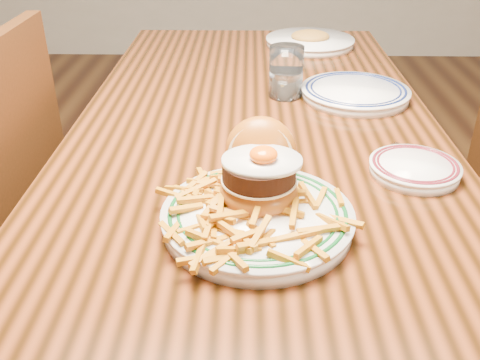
{
  "coord_description": "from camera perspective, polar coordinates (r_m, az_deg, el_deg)",
  "views": [
    {
      "loc": [
        -0.02,
        -1.2,
        1.25
      ],
      "look_at": [
        -0.03,
        -0.45,
        0.82
      ],
      "focal_mm": 40.0,
      "sensor_mm": 36.0,
      "label": 1
    }
  ],
  "objects": [
    {
      "name": "floor",
      "position": [
        1.74,
        1.36,
        -16.38
      ],
      "size": [
        6.0,
        6.0,
        0.0
      ],
      "primitive_type": "plane",
      "color": "black",
      "rests_on": "ground"
    },
    {
      "name": "table",
      "position": [
        1.34,
        1.7,
        3.59
      ],
      "size": [
        0.85,
        1.6,
        0.75
      ],
      "color": "black",
      "rests_on": "floor"
    },
    {
      "name": "main_plate",
      "position": [
        0.88,
        1.95,
        -2.08
      ],
      "size": [
        0.31,
        0.33,
        0.15
      ],
      "rotation": [
        0.0,
        0.0,
        -0.05
      ],
      "color": "white",
      "rests_on": "table"
    },
    {
      "name": "side_plate",
      "position": [
        1.08,
        18.14,
        1.27
      ],
      "size": [
        0.17,
        0.18,
        0.03
      ],
      "rotation": [
        0.0,
        0.0,
        -0.36
      ],
      "color": "white",
      "rests_on": "table"
    },
    {
      "name": "rear_plate",
      "position": [
        1.43,
        12.19,
        9.15
      ],
      "size": [
        0.28,
        0.28,
        0.03
      ],
      "rotation": [
        0.0,
        0.0,
        0.37
      ],
      "color": "white",
      "rests_on": "table"
    },
    {
      "name": "water_glass",
      "position": [
        1.4,
        4.92,
        11.11
      ],
      "size": [
        0.09,
        0.09,
        0.13
      ],
      "color": "white",
      "rests_on": "table"
    },
    {
      "name": "far_plate",
      "position": [
        1.87,
        7.47,
        14.48
      ],
      "size": [
        0.3,
        0.3,
        0.05
      ],
      "rotation": [
        0.0,
        0.0,
        0.06
      ],
      "color": "white",
      "rests_on": "table"
    }
  ]
}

